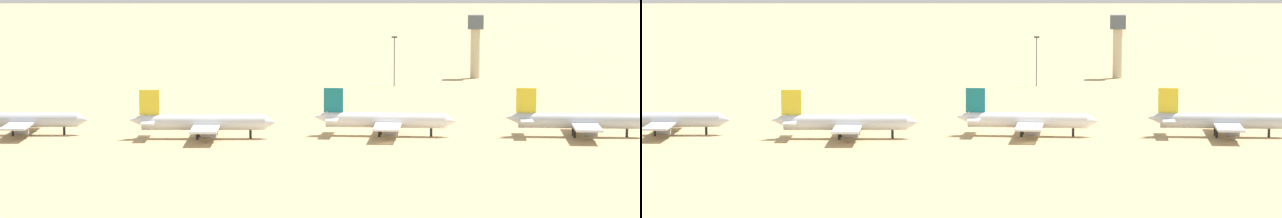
% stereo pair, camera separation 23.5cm
% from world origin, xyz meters
% --- Properties ---
extents(ground, '(4000.00, 4000.00, 0.00)m').
position_xyz_m(ground, '(0.00, 0.00, 0.00)').
color(ground, tan).
extents(parked_jet_red_2, '(33.96, 28.61, 11.21)m').
position_xyz_m(parked_jet_red_2, '(-90.25, 8.15, 3.68)').
color(parked_jet_red_2, silver).
rests_on(parked_jet_red_2, ground).
extents(parked_jet_yellow_3, '(35.42, 29.84, 11.70)m').
position_xyz_m(parked_jet_yellow_3, '(-44.82, 5.25, 3.83)').
color(parked_jet_yellow_3, silver).
rests_on(parked_jet_yellow_3, ground).
extents(parked_jet_teal_4, '(34.81, 29.22, 11.51)m').
position_xyz_m(parked_jet_teal_4, '(-1.53, 12.86, 3.77)').
color(parked_jet_teal_4, white).
rests_on(parked_jet_teal_4, ground).
extents(parked_jet_yellow_5, '(35.39, 29.60, 11.72)m').
position_xyz_m(parked_jet_yellow_5, '(45.22, 14.40, 3.84)').
color(parked_jet_yellow_5, silver).
rests_on(parked_jet_yellow_5, ground).
extents(control_tower, '(5.20, 5.20, 21.20)m').
position_xyz_m(control_tower, '(25.18, 155.49, 12.79)').
color(control_tower, '#C6B793').
rests_on(control_tower, ground).
extents(light_pole_west, '(1.80, 0.50, 15.96)m').
position_xyz_m(light_pole_west, '(-1.37, 127.36, 9.19)').
color(light_pole_west, '#59595E').
rests_on(light_pole_west, ground).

